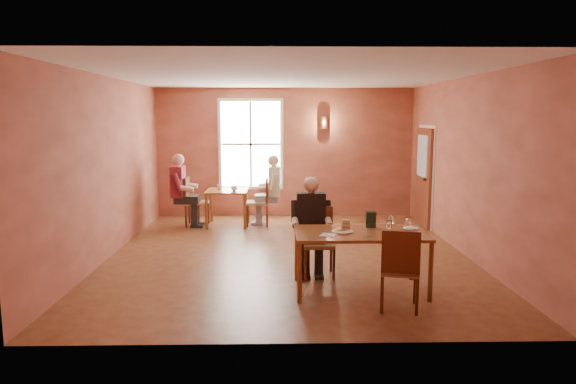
{
  "coord_description": "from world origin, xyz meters",
  "views": [
    {
      "loc": [
        -0.19,
        -8.54,
        2.34
      ],
      "look_at": [
        0.0,
        0.2,
        1.05
      ],
      "focal_mm": 32.0,
      "sensor_mm": 36.0,
      "label": 1
    }
  ],
  "objects_px": {
    "chair_diner_maroon": "(197,202)",
    "diner_white": "(259,192)",
    "chair_empty": "(400,268)",
    "main_table": "(360,261)",
    "diner_main": "(319,230)",
    "chair_diner_white": "(257,202)",
    "second_table": "(227,208)",
    "diner_maroon": "(195,191)",
    "chair_diner_main": "(319,243)"
  },
  "relations": [
    {
      "from": "chair_empty",
      "to": "chair_diner_white",
      "type": "bearing_deg",
      "value": 122.97
    },
    {
      "from": "main_table",
      "to": "diner_main",
      "type": "height_order",
      "value": "diner_main"
    },
    {
      "from": "chair_empty",
      "to": "diner_maroon",
      "type": "bearing_deg",
      "value": 135.09
    },
    {
      "from": "diner_maroon",
      "to": "chair_diner_main",
      "type": "bearing_deg",
      "value": 33.15
    },
    {
      "from": "chair_diner_main",
      "to": "diner_white",
      "type": "bearing_deg",
      "value": -74.49
    },
    {
      "from": "chair_diner_white",
      "to": "chair_diner_maroon",
      "type": "bearing_deg",
      "value": 90.0
    },
    {
      "from": "main_table",
      "to": "diner_maroon",
      "type": "relative_size",
      "value": 1.15
    },
    {
      "from": "main_table",
      "to": "second_table",
      "type": "relative_size",
      "value": 1.98
    },
    {
      "from": "main_table",
      "to": "chair_diner_white",
      "type": "bearing_deg",
      "value": 109.77
    },
    {
      "from": "chair_diner_main",
      "to": "diner_white",
      "type": "xyz_separation_m",
      "value": [
        -1.0,
        3.62,
        0.23
      ]
    },
    {
      "from": "second_table",
      "to": "diner_white",
      "type": "bearing_deg",
      "value": 0.0
    },
    {
      "from": "chair_diner_maroon",
      "to": "diner_maroon",
      "type": "height_order",
      "value": "diner_maroon"
    },
    {
      "from": "chair_empty",
      "to": "diner_main",
      "type": "bearing_deg",
      "value": 136.37
    },
    {
      "from": "chair_empty",
      "to": "diner_maroon",
      "type": "height_order",
      "value": "diner_maroon"
    },
    {
      "from": "chair_diner_white",
      "to": "chair_diner_maroon",
      "type": "xyz_separation_m",
      "value": [
        -1.3,
        0.0,
        0.01
      ]
    },
    {
      "from": "main_table",
      "to": "diner_main",
      "type": "bearing_deg",
      "value": 128.88
    },
    {
      "from": "chair_empty",
      "to": "chair_diner_maroon",
      "type": "bearing_deg",
      "value": 134.85
    },
    {
      "from": "main_table",
      "to": "diner_white",
      "type": "bearing_deg",
      "value": 109.41
    },
    {
      "from": "chair_empty",
      "to": "chair_diner_maroon",
      "type": "relative_size",
      "value": 0.97
    },
    {
      "from": "chair_diner_main",
      "to": "second_table",
      "type": "distance_m",
      "value": 4.0
    },
    {
      "from": "chair_empty",
      "to": "chair_diner_maroon",
      "type": "distance_m",
      "value": 5.88
    },
    {
      "from": "main_table",
      "to": "second_table",
      "type": "distance_m",
      "value": 4.8
    },
    {
      "from": "second_table",
      "to": "diner_white",
      "type": "height_order",
      "value": "diner_white"
    },
    {
      "from": "diner_main",
      "to": "chair_diner_white",
      "type": "bearing_deg",
      "value": -74.17
    },
    {
      "from": "chair_diner_main",
      "to": "chair_diner_maroon",
      "type": "relative_size",
      "value": 0.96
    },
    {
      "from": "chair_diner_main",
      "to": "diner_white",
      "type": "relative_size",
      "value": 0.69
    },
    {
      "from": "second_table",
      "to": "chair_diner_white",
      "type": "relative_size",
      "value": 0.84
    },
    {
      "from": "chair_empty",
      "to": "diner_white",
      "type": "distance_m",
      "value": 5.28
    },
    {
      "from": "main_table",
      "to": "second_table",
      "type": "xyz_separation_m",
      "value": [
        -2.18,
        4.27,
        -0.02
      ]
    },
    {
      "from": "diner_maroon",
      "to": "chair_diner_maroon",
      "type": "bearing_deg",
      "value": 90.0
    },
    {
      "from": "diner_white",
      "to": "chair_diner_white",
      "type": "bearing_deg",
      "value": 90.0
    },
    {
      "from": "main_table",
      "to": "chair_diner_maroon",
      "type": "relative_size",
      "value": 1.65
    },
    {
      "from": "diner_white",
      "to": "diner_maroon",
      "type": "relative_size",
      "value": 0.97
    },
    {
      "from": "chair_diner_main",
      "to": "chair_diner_maroon",
      "type": "height_order",
      "value": "chair_diner_maroon"
    },
    {
      "from": "chair_diner_main",
      "to": "diner_main",
      "type": "bearing_deg",
      "value": 90.0
    },
    {
      "from": "chair_diner_maroon",
      "to": "diner_maroon",
      "type": "distance_m",
      "value": 0.23
    },
    {
      "from": "chair_diner_main",
      "to": "second_table",
      "type": "height_order",
      "value": "chair_diner_main"
    },
    {
      "from": "chair_diner_main",
      "to": "second_table",
      "type": "xyz_separation_m",
      "value": [
        -1.68,
        3.62,
        -0.12
      ]
    },
    {
      "from": "chair_diner_maroon",
      "to": "diner_white",
      "type": "bearing_deg",
      "value": 90.0
    },
    {
      "from": "chair_diner_white",
      "to": "diner_maroon",
      "type": "xyz_separation_m",
      "value": [
        -1.33,
        0.0,
        0.23
      ]
    },
    {
      "from": "main_table",
      "to": "diner_maroon",
      "type": "height_order",
      "value": "diner_maroon"
    },
    {
      "from": "main_table",
      "to": "diner_main",
      "type": "relative_size",
      "value": 1.24
    },
    {
      "from": "diner_main",
      "to": "chair_diner_white",
      "type": "relative_size",
      "value": 1.35
    },
    {
      "from": "chair_empty",
      "to": "diner_maroon",
      "type": "xyz_separation_m",
      "value": [
        -3.25,
        4.93,
        0.25
      ]
    },
    {
      "from": "diner_maroon",
      "to": "second_table",
      "type": "bearing_deg",
      "value": 90.0
    },
    {
      "from": "second_table",
      "to": "chair_diner_white",
      "type": "distance_m",
      "value": 0.66
    },
    {
      "from": "second_table",
      "to": "diner_white",
      "type": "relative_size",
      "value": 0.6
    },
    {
      "from": "diner_white",
      "to": "diner_maroon",
      "type": "distance_m",
      "value": 1.36
    },
    {
      "from": "chair_empty",
      "to": "diner_white",
      "type": "bearing_deg",
      "value": 122.67
    },
    {
      "from": "chair_diner_white",
      "to": "diner_white",
      "type": "height_order",
      "value": "diner_white"
    }
  ]
}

